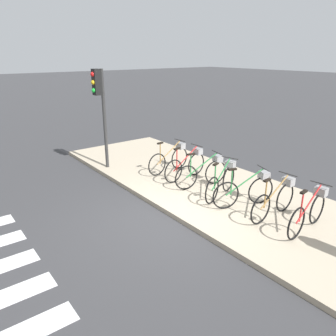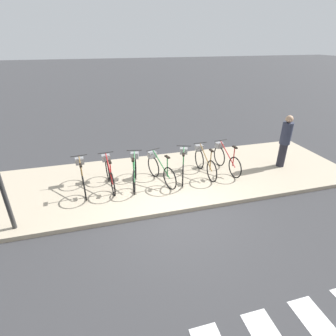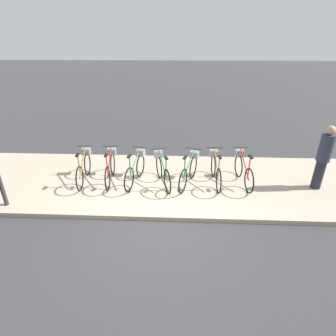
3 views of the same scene
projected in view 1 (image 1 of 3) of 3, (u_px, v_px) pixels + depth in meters
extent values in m
plane|color=#38383A|center=(172.00, 218.00, 7.55)|extent=(120.00, 120.00, 0.00)
cube|color=#B7A88E|center=(227.00, 196.00, 8.57)|extent=(12.52, 3.65, 0.12)
torus|color=black|center=(157.00, 165.00, 9.73)|extent=(0.10, 0.68, 0.68)
torus|color=black|center=(179.00, 158.00, 10.34)|extent=(0.10, 0.68, 0.68)
cylinder|color=olive|center=(169.00, 153.00, 9.94)|extent=(0.12, 0.95, 0.58)
cylinder|color=olive|center=(160.00, 154.00, 9.71)|extent=(0.03, 0.03, 0.61)
cube|color=black|center=(160.00, 143.00, 9.60)|extent=(0.09, 0.21, 0.04)
cylinder|color=#262626|center=(180.00, 140.00, 10.14)|extent=(0.46, 0.07, 0.02)
cube|color=gray|center=(181.00, 146.00, 10.24)|extent=(0.26, 0.22, 0.18)
torus|color=black|center=(173.00, 171.00, 9.18)|extent=(0.10, 0.68, 0.68)
torus|color=black|center=(196.00, 164.00, 9.78)|extent=(0.10, 0.68, 0.68)
cylinder|color=red|center=(185.00, 159.00, 9.39)|extent=(0.12, 0.95, 0.58)
cylinder|color=red|center=(177.00, 160.00, 9.16)|extent=(0.03, 0.03, 0.61)
cube|color=black|center=(177.00, 149.00, 9.05)|extent=(0.09, 0.21, 0.04)
cylinder|color=#262626|center=(197.00, 145.00, 9.58)|extent=(0.46, 0.07, 0.02)
cube|color=gray|center=(198.00, 151.00, 9.68)|extent=(0.26, 0.22, 0.18)
torus|color=black|center=(186.00, 178.00, 8.72)|extent=(0.17, 0.68, 0.68)
torus|color=black|center=(216.00, 172.00, 9.11)|extent=(0.17, 0.68, 0.68)
cylinder|color=#267238|center=(202.00, 165.00, 8.82)|extent=(0.21, 0.94, 0.58)
cylinder|color=#267238|center=(191.00, 166.00, 8.67)|extent=(0.04, 0.04, 0.61)
cube|color=black|center=(191.00, 154.00, 8.56)|extent=(0.11, 0.21, 0.04)
cylinder|color=#262626|center=(217.00, 152.00, 8.92)|extent=(0.46, 0.11, 0.02)
cube|color=gray|center=(218.00, 159.00, 9.00)|extent=(0.27, 0.24, 0.18)
torus|color=black|center=(212.00, 190.00, 7.91)|extent=(0.24, 0.66, 0.68)
torus|color=black|center=(228.00, 179.00, 8.64)|extent=(0.24, 0.66, 0.68)
cylinder|color=#267238|center=(221.00, 174.00, 8.19)|extent=(0.32, 0.92, 0.58)
cylinder|color=#267238|center=(215.00, 177.00, 7.91)|extent=(0.04, 0.04, 0.61)
cube|color=black|center=(216.00, 164.00, 7.80)|extent=(0.13, 0.21, 0.04)
cylinder|color=#262626|center=(230.00, 158.00, 8.45)|extent=(0.45, 0.16, 0.02)
cube|color=gray|center=(230.00, 164.00, 8.55)|extent=(0.29, 0.26, 0.18)
torus|color=black|center=(226.00, 195.00, 7.63)|extent=(0.26, 0.66, 0.68)
torus|color=black|center=(261.00, 190.00, 7.91)|extent=(0.26, 0.66, 0.68)
cylinder|color=#267238|center=(244.00, 182.00, 7.68)|extent=(0.35, 0.91, 0.58)
cylinder|color=#267238|center=(232.00, 183.00, 7.57)|extent=(0.04, 0.04, 0.61)
cube|color=black|center=(232.00, 169.00, 7.46)|extent=(0.13, 0.21, 0.04)
cylinder|color=#262626|center=(263.00, 168.00, 7.71)|extent=(0.44, 0.17, 0.02)
cube|color=gray|center=(264.00, 175.00, 7.79)|extent=(0.29, 0.27, 0.18)
torus|color=black|center=(261.00, 209.00, 6.95)|extent=(0.06, 0.68, 0.68)
torus|color=black|center=(285.00, 198.00, 7.52)|extent=(0.06, 0.68, 0.68)
cylinder|color=olive|center=(275.00, 192.00, 7.14)|extent=(0.07, 0.95, 0.58)
cylinder|color=olive|center=(266.00, 195.00, 6.93)|extent=(0.03, 0.03, 0.61)
cube|color=black|center=(267.00, 180.00, 6.82)|extent=(0.08, 0.20, 0.04)
cylinder|color=#262626|center=(288.00, 174.00, 7.33)|extent=(0.46, 0.04, 0.02)
cube|color=gray|center=(288.00, 181.00, 7.42)|extent=(0.25, 0.21, 0.18)
torus|color=black|center=(296.00, 224.00, 6.38)|extent=(0.11, 0.68, 0.68)
torus|color=black|center=(317.00, 209.00, 6.98)|extent=(0.11, 0.68, 0.68)
cylinder|color=red|center=(309.00, 204.00, 6.59)|extent=(0.13, 0.95, 0.58)
cylinder|color=red|center=(301.00, 207.00, 6.36)|extent=(0.04, 0.04, 0.61)
cube|color=black|center=(304.00, 192.00, 6.25)|extent=(0.09, 0.21, 0.04)
cylinder|color=#262626|center=(321.00, 184.00, 6.79)|extent=(0.46, 0.07, 0.02)
cube|color=gray|center=(321.00, 191.00, 6.89)|extent=(0.26, 0.22, 0.18)
cylinder|color=#2D2D2D|center=(105.00, 120.00, 10.06)|extent=(0.10, 0.10, 3.05)
cube|color=black|center=(97.00, 82.00, 9.58)|extent=(0.24, 0.20, 0.75)
sphere|color=red|center=(93.00, 74.00, 9.45)|extent=(0.14, 0.14, 0.14)
sphere|color=gold|center=(93.00, 82.00, 9.52)|extent=(0.14, 0.14, 0.14)
sphere|color=green|center=(94.00, 90.00, 9.60)|extent=(0.14, 0.14, 0.14)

